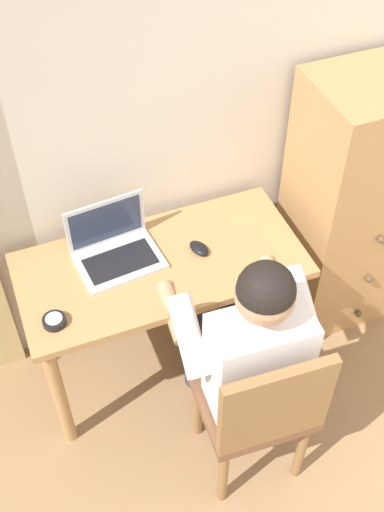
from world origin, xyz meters
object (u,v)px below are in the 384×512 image
at_px(person_seated, 245,341).
at_px(laptop, 115,248).
at_px(desk, 162,281).
at_px(desk_clock, 54,321).
at_px(dresser, 353,206).
at_px(chair, 260,406).
at_px(computer_mouse, 199,248).

distance_m(person_seated, laptop, 0.66).
bearing_deg(laptop, desk, -32.16).
xyz_separation_m(laptop, desk_clock, (-0.32, -0.25, -0.04)).
height_order(dresser, chair, dresser).
relative_size(desk, dresser, 0.90).
relative_size(laptop, computer_mouse, 3.63).
bearing_deg(dresser, computer_mouse, -175.32).
bearing_deg(desk, desk_clock, -162.49).
height_order(dresser, computer_mouse, dresser).
relative_size(chair, person_seated, 0.74).
bearing_deg(desk, computer_mouse, 1.30).
height_order(chair, person_seated, person_seated).
distance_m(dresser, person_seated, 0.96).
relative_size(dresser, desk_clock, 14.69).
distance_m(desk, dresser, 0.97).
xyz_separation_m(person_seated, computer_mouse, (-0.00, 0.47, 0.06)).
relative_size(dresser, person_seated, 1.09).
bearing_deg(dresser, desk, -175.92).
xyz_separation_m(desk, computer_mouse, (0.17, 0.00, 0.13)).
distance_m(laptop, computer_mouse, 0.35).
xyz_separation_m(chair, computer_mouse, (0.01, 0.65, 0.24)).
distance_m(chair, laptop, 0.86).
distance_m(desk, chair, 0.67).
distance_m(chair, person_seated, 0.26).
relative_size(chair, laptop, 2.45).
bearing_deg(computer_mouse, desk_clock, 175.10).
bearing_deg(chair, computer_mouse, 89.42).
bearing_deg(desk_clock, chair, -37.53).
xyz_separation_m(laptop, computer_mouse, (0.33, -0.10, -0.04)).
bearing_deg(desk, person_seated, -69.32).
xyz_separation_m(dresser, person_seated, (-0.80, -0.53, 0.02)).
bearing_deg(dresser, person_seated, -146.29).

